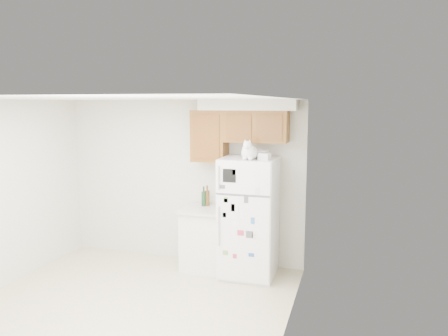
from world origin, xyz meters
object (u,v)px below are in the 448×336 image
at_px(base_counter, 205,238).
at_px(bottle_green, 204,196).
at_px(storage_box_front, 265,156).
at_px(cat, 249,152).
at_px(bottle_amber, 207,196).
at_px(refrigerator, 249,217).
at_px(storage_box_back, 262,154).

distance_m(base_counter, bottle_green, 0.62).
bearing_deg(storage_box_front, cat, -156.36).
distance_m(base_counter, cat, 1.55).
bearing_deg(storage_box_front, base_counter, -178.72).
bearing_deg(bottle_green, base_counter, -66.41).
height_order(bottle_green, bottle_amber, bottle_amber).
bearing_deg(storage_box_front, bottle_amber, 173.04).
xyz_separation_m(refrigerator, storage_box_front, (0.24, -0.15, 0.89)).
bearing_deg(base_counter, bottle_green, 113.59).
bearing_deg(base_counter, bottle_amber, 92.92).
distance_m(refrigerator, cat, 0.97).
bearing_deg(storage_box_front, storage_box_back, 124.55).
bearing_deg(bottle_green, storage_box_front, -19.05).
distance_m(storage_box_back, bottle_green, 1.13).
bearing_deg(storage_box_back, cat, -94.16).
bearing_deg(storage_box_back, refrigerator, -129.00).
distance_m(refrigerator, bottle_amber, 0.77).
bearing_deg(cat, bottle_amber, 151.32).
xyz_separation_m(cat, bottle_green, (-0.78, 0.37, -0.74)).
height_order(refrigerator, storage_box_front, storage_box_front).
relative_size(base_counter, bottle_amber, 2.95).
bearing_deg(bottle_amber, refrigerator, -17.86).
relative_size(refrigerator, storage_box_front, 11.33).
bearing_deg(refrigerator, cat, -76.72).
distance_m(base_counter, storage_box_front, 1.60).
bearing_deg(cat, storage_box_back, 68.55).
height_order(base_counter, storage_box_front, storage_box_front).
bearing_deg(bottle_amber, storage_box_back, -8.18).
distance_m(bottle_green, bottle_amber, 0.06).
distance_m(storage_box_back, bottle_amber, 1.09).
relative_size(base_counter, storage_box_back, 5.11).
height_order(refrigerator, bottle_amber, refrigerator).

